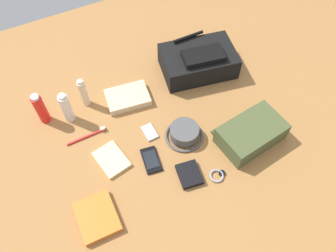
{
  "coord_description": "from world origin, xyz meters",
  "views": [
    {
      "loc": [
        -0.37,
        -0.75,
        1.32
      ],
      "look_at": [
        0.0,
        0.0,
        0.04
      ],
      "focal_mm": 36.93,
      "sensor_mm": 36.0,
      "label": 1
    }
  ],
  "objects": [
    {
      "name": "sunscreen_spray",
      "position": [
        -0.48,
        0.31,
        0.08
      ],
      "size": [
        0.05,
        0.05,
        0.17
      ],
      "color": "red",
      "rests_on": "ground_plane"
    },
    {
      "name": "lotion_bottle",
      "position": [
        -0.28,
        0.31,
        0.08
      ],
      "size": [
        0.04,
        0.04,
        0.16
      ],
      "color": "beige",
      "rests_on": "ground_plane"
    },
    {
      "name": "wristwatch",
      "position": [
        0.08,
        -0.29,
        0.01
      ],
      "size": [
        0.07,
        0.06,
        0.01
      ],
      "color": "#99999E",
      "rests_on": "ground_plane"
    },
    {
      "name": "toothbrush",
      "position": [
        -0.33,
        0.13,
        0.01
      ],
      "size": [
        0.19,
        0.01,
        0.02
      ],
      "color": "red",
      "rests_on": "ground_plane"
    },
    {
      "name": "cell_phone",
      "position": [
        -0.13,
        -0.1,
        0.01
      ],
      "size": [
        0.08,
        0.13,
        0.01
      ],
      "color": "black",
      "rests_on": "ground_plane"
    },
    {
      "name": "toiletry_pouch",
      "position": [
        0.31,
        -0.2,
        0.05
      ],
      "size": [
        0.3,
        0.25,
        0.1
      ],
      "color": "#47512D",
      "rests_on": "ground_plane"
    },
    {
      "name": "media_player",
      "position": [
        -0.08,
        0.03,
        0.01
      ],
      "size": [
        0.05,
        0.09,
        0.01
      ],
      "color": "#B7B7BC",
      "rests_on": "ground_plane"
    },
    {
      "name": "toothpaste_tube",
      "position": [
        -0.38,
        0.26,
        0.08
      ],
      "size": [
        0.04,
        0.04,
        0.17
      ],
      "color": "white",
      "rests_on": "ground_plane"
    },
    {
      "name": "paperback_novel",
      "position": [
        -0.43,
        -0.24,
        0.01
      ],
      "size": [
        0.15,
        0.18,
        0.03
      ],
      "color": "orange",
      "rests_on": "ground_plane"
    },
    {
      "name": "backpack",
      "position": [
        0.3,
        0.27,
        0.06
      ],
      "size": [
        0.4,
        0.29,
        0.15
      ],
      "color": "black",
      "rests_on": "ground_plane"
    },
    {
      "name": "notepad",
      "position": [
        -0.28,
        -0.03,
        0.01
      ],
      "size": [
        0.14,
        0.17,
        0.02
      ],
      "primitive_type": "cube",
      "rotation": [
        0.0,
        0.0,
        0.19
      ],
      "color": "beige",
      "rests_on": "ground_plane"
    },
    {
      "name": "bucket_hat",
      "position": [
        0.05,
        -0.06,
        0.03
      ],
      "size": [
        0.17,
        0.17,
        0.06
      ],
      "color": "#505050",
      "rests_on": "ground_plane"
    },
    {
      "name": "wallet",
      "position": [
        -0.02,
        -0.24,
        0.01
      ],
      "size": [
        0.11,
        0.12,
        0.02
      ],
      "primitive_type": "cube",
      "rotation": [
        0.0,
        0.0,
        -0.15
      ],
      "color": "black",
      "rests_on": "ground_plane"
    },
    {
      "name": "ground_plane",
      "position": [
        0.0,
        0.0,
        -0.01
      ],
      "size": [
        2.64,
        2.02,
        0.02
      ],
      "primitive_type": "cube",
      "color": "#A06C39",
      "rests_on": "ground"
    },
    {
      "name": "folded_towel",
      "position": [
        -0.09,
        0.24,
        0.02
      ],
      "size": [
        0.22,
        0.17,
        0.04
      ],
      "primitive_type": "cube",
      "rotation": [
        0.0,
        0.0,
        -0.13
      ],
      "color": "beige",
      "rests_on": "ground_plane"
    }
  ]
}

